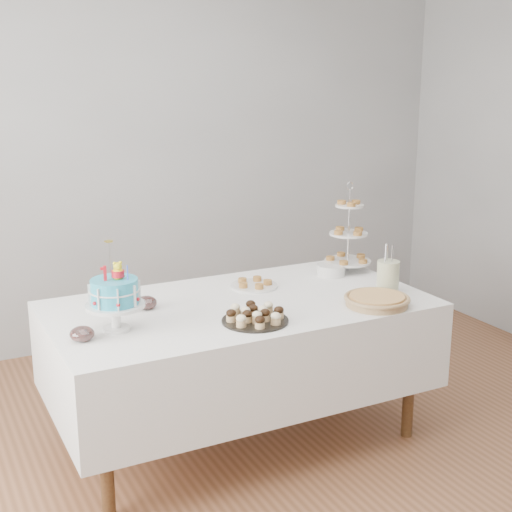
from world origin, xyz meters
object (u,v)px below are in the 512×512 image
cupcake_tray (255,315)px  pastry_plate (254,284)px  birthday_cake (115,307)px  utensil_pitcher (388,275)px  table (240,345)px  jam_bowl_b (146,303)px  jam_bowl_a (82,334)px  pie (377,300)px  plate_stack (331,270)px  tiered_stand (349,234)px

cupcake_tray → pastry_plate: bearing=63.7°
birthday_cake → utensil_pitcher: 1.45m
table → jam_bowl_b: 0.54m
jam_bowl_b → table: bearing=-16.0°
jam_bowl_a → jam_bowl_b: (0.39, 0.28, -0.00)m
cupcake_tray → jam_bowl_b: size_ratio=2.93×
birthday_cake → jam_bowl_b: size_ratio=3.84×
jam_bowl_a → jam_bowl_b: bearing=36.2°
pie → utensil_pitcher: size_ratio=1.26×
table → jam_bowl_a: size_ratio=17.62×
plate_stack → jam_bowl_a: size_ratio=1.50×
cupcake_tray → jam_bowl_b: cupcake_tray is taller
plate_stack → jam_bowl_b: 1.14m
birthday_cake → jam_bowl_a: birthday_cake is taller
tiered_stand → pastry_plate: (-0.64, -0.04, -0.20)m
table → jam_bowl_a: jam_bowl_a is taller
cupcake_tray → plate_stack: (0.74, 0.50, -0.00)m
utensil_pitcher → pastry_plate: bearing=152.6°
cupcake_tray → jam_bowl_a: size_ratio=2.91×
cupcake_tray → plate_stack: 0.89m
tiered_stand → jam_bowl_a: size_ratio=4.86×
table → jam_bowl_b: (-0.45, 0.13, 0.26)m
pie → jam_bowl_b: bearing=155.4°
birthday_cake → jam_bowl_a: bearing=-153.1°
pastry_plate → jam_bowl_a: size_ratio=2.36×
birthday_cake → jam_bowl_b: birthday_cake is taller
cupcake_tray → pie: cupcake_tray is taller
tiered_stand → jam_bowl_a: tiered_stand is taller
plate_stack → jam_bowl_a: bearing=-166.5°
table → pie: 0.74m
tiered_stand → utensil_pitcher: size_ratio=2.01×
birthday_cake → utensil_pitcher: (1.45, -0.10, -0.02)m
tiered_stand → jam_bowl_a: 1.73m
pie → table: bearing=149.6°
pie → plate_stack: plate_stack is taller
cupcake_tray → jam_bowl_a: 0.79m
pastry_plate → jam_bowl_a: 1.09m
table → cupcake_tray: (-0.06, -0.29, 0.26)m
utensil_pitcher → pie: bearing=-132.7°
tiered_stand → pie: bearing=-110.9°
jam_bowl_a → jam_bowl_b: 0.48m
table → plate_stack: plate_stack is taller
birthday_cake → utensil_pitcher: birthday_cake is taller
cupcake_tray → pie: 0.66m
cupcake_tray → table: bearing=78.8°
tiered_stand → jam_bowl_b: bearing=-174.6°
tiered_stand → pastry_plate: 0.67m
table → birthday_cake: bearing=-171.6°
tiered_stand → plate_stack: tiered_stand is taller
birthday_cake → cupcake_tray: (0.61, -0.19, -0.08)m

